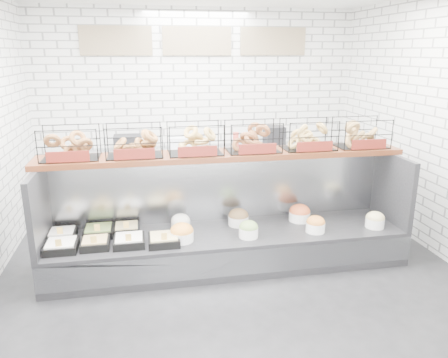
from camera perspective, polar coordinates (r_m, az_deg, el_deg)
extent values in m
plane|color=black|center=(4.87, 1.24, -12.50)|extent=(5.50, 5.50, 0.00)
cube|color=silver|center=(7.03, -3.42, 9.37)|extent=(5.00, 0.02, 3.00)
cube|color=tan|center=(6.90, -13.93, 17.14)|extent=(1.05, 0.03, 0.42)
cube|color=tan|center=(6.95, -3.53, 17.55)|extent=(1.05, 0.03, 0.42)
cube|color=tan|center=(7.21, 6.44, 17.44)|extent=(1.05, 0.03, 0.42)
cube|color=black|center=(5.04, 0.53, -8.89)|extent=(4.00, 0.90, 0.40)
cube|color=#93969B|center=(4.65, 1.61, -10.90)|extent=(4.00, 0.03, 0.28)
cube|color=#93969B|center=(5.20, -0.34, -0.99)|extent=(4.00, 0.08, 0.80)
cube|color=black|center=(4.85, -22.97, -3.62)|extent=(0.06, 0.90, 0.80)
cube|color=black|center=(5.53, 20.99, -1.03)|extent=(0.06, 0.90, 0.80)
cube|color=black|center=(4.78, -20.49, -8.27)|extent=(0.33, 0.33, 0.08)
cube|color=white|center=(4.77, -20.53, -7.89)|extent=(0.28, 0.28, 0.04)
cube|color=#FBC557|center=(4.64, -20.82, -7.83)|extent=(0.06, 0.01, 0.08)
cube|color=black|center=(5.07, -20.37, -6.86)|extent=(0.29, 0.29, 0.08)
cube|color=white|center=(5.05, -20.41, -6.50)|extent=(0.25, 0.25, 0.04)
cube|color=#FBC557|center=(4.94, -20.65, -6.36)|extent=(0.06, 0.01, 0.08)
cube|color=black|center=(4.74, -16.47, -8.12)|extent=(0.28, 0.28, 0.08)
cube|color=tan|center=(4.72, -16.50, -7.73)|extent=(0.24, 0.24, 0.04)
cube|color=#FBC557|center=(4.61, -16.67, -7.60)|extent=(0.06, 0.01, 0.08)
cube|color=black|center=(5.03, -16.04, -6.61)|extent=(0.32, 0.32, 0.08)
cube|color=olive|center=(5.02, -16.08, -6.24)|extent=(0.27, 0.27, 0.04)
cube|color=#FBC557|center=(4.90, -16.23, -6.14)|extent=(0.06, 0.01, 0.08)
cube|color=black|center=(4.71, -12.28, -7.95)|extent=(0.32, 0.32, 0.08)
cube|color=white|center=(4.70, -12.31, -7.56)|extent=(0.27, 0.27, 0.04)
cube|color=#FBC557|center=(4.57, -12.38, -7.49)|extent=(0.06, 0.01, 0.08)
cube|color=black|center=(5.02, -12.57, -6.42)|extent=(0.28, 0.28, 0.08)
cube|color=#D0BD80|center=(5.01, -12.59, -6.05)|extent=(0.24, 0.24, 0.04)
cube|color=#FBC557|center=(4.89, -12.66, -5.88)|extent=(0.06, 0.01, 0.08)
cube|color=black|center=(4.67, -7.87, -7.92)|extent=(0.32, 0.32, 0.08)
cube|color=#D3C082|center=(4.66, -7.88, -7.53)|extent=(0.28, 0.28, 0.04)
cube|color=#FBC557|center=(4.53, -7.83, -7.47)|extent=(0.06, 0.01, 0.08)
cylinder|color=white|center=(4.71, -5.52, -7.43)|extent=(0.25, 0.25, 0.11)
ellipsoid|color=orange|center=(4.69, -5.54, -6.75)|extent=(0.25, 0.25, 0.17)
cylinder|color=white|center=(4.99, -5.68, -6.04)|extent=(0.22, 0.22, 0.11)
ellipsoid|color=white|center=(4.97, -5.70, -5.40)|extent=(0.21, 0.21, 0.15)
cylinder|color=white|center=(4.79, 3.21, -6.95)|extent=(0.21, 0.21, 0.11)
ellipsoid|color=#6E9149|center=(4.77, 3.23, -6.29)|extent=(0.21, 0.21, 0.14)
cylinder|color=white|center=(5.11, 1.89, -5.41)|extent=(0.24, 0.24, 0.11)
ellipsoid|color=brown|center=(5.09, 1.90, -4.79)|extent=(0.23, 0.23, 0.16)
cylinder|color=white|center=(5.02, 11.84, -6.17)|extent=(0.21, 0.21, 0.11)
ellipsoid|color=#C9742A|center=(5.00, 11.88, -5.54)|extent=(0.21, 0.21, 0.15)
cylinder|color=white|center=(5.31, 9.83, -4.80)|extent=(0.25, 0.25, 0.11)
ellipsoid|color=#C7542A|center=(5.29, 9.86, -4.20)|extent=(0.25, 0.25, 0.17)
cylinder|color=white|center=(5.33, 19.10, -5.41)|extent=(0.21, 0.21, 0.11)
ellipsoid|color=#D3C081|center=(5.31, 19.16, -4.80)|extent=(0.21, 0.21, 0.15)
cube|color=#431C0E|center=(4.90, 0.06, 3.16)|extent=(4.10, 0.50, 0.06)
cube|color=black|center=(4.84, -19.49, 4.46)|extent=(0.60, 0.38, 0.34)
cube|color=maroon|center=(4.66, -19.72, 2.76)|extent=(0.42, 0.02, 0.11)
cube|color=black|center=(4.78, -11.67, 4.93)|extent=(0.60, 0.38, 0.34)
cube|color=maroon|center=(4.60, -11.62, 3.23)|extent=(0.42, 0.02, 0.11)
cube|color=black|center=(4.81, -3.80, 5.31)|extent=(0.60, 0.38, 0.34)
cube|color=maroon|center=(4.64, -3.47, 3.63)|extent=(0.42, 0.02, 0.11)
cube|color=black|center=(4.93, 3.83, 5.58)|extent=(0.60, 0.38, 0.34)
cube|color=maroon|center=(4.76, 4.41, 3.95)|extent=(0.42, 0.02, 0.11)
cube|color=black|center=(5.14, 10.97, 5.75)|extent=(0.60, 0.38, 0.34)
cube|color=maroon|center=(4.97, 11.76, 4.18)|extent=(0.42, 0.02, 0.11)
cube|color=black|center=(5.41, 17.49, 5.82)|extent=(0.60, 0.38, 0.34)
cube|color=maroon|center=(5.26, 18.42, 4.33)|extent=(0.42, 0.02, 0.11)
cube|color=#93969B|center=(6.93, -2.93, 0.40)|extent=(4.00, 0.60, 0.90)
cube|color=black|center=(6.75, -12.48, 4.59)|extent=(0.40, 0.30, 0.24)
cube|color=silver|center=(6.81, -5.59, 4.74)|extent=(0.35, 0.28, 0.18)
cylinder|color=#CB4132|center=(6.94, 1.56, 5.21)|extent=(0.09, 0.09, 0.22)
cube|color=black|center=(7.08, 6.57, 5.65)|extent=(0.30, 0.30, 0.30)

